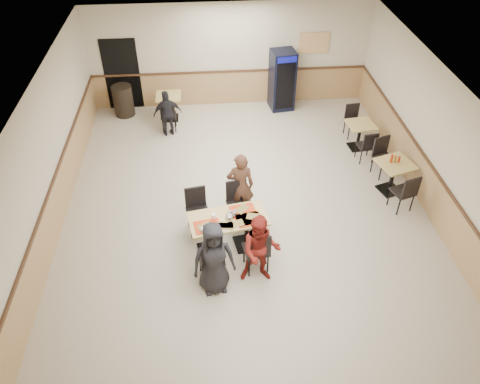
{
  "coord_description": "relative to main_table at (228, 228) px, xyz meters",
  "views": [
    {
      "loc": [
        -0.8,
        -7.74,
        6.93
      ],
      "look_at": [
        -0.18,
        -0.5,
        0.97
      ],
      "focal_mm": 35.0,
      "sensor_mm": 36.0,
      "label": 1
    }
  ],
  "objects": [
    {
      "name": "ground",
      "position": [
        0.46,
        1.08,
        -0.54
      ],
      "size": [
        10.0,
        10.0,
        0.0
      ],
      "primitive_type": "plane",
      "color": "beige",
      "rests_on": "ground"
    },
    {
      "name": "room_shell",
      "position": [
        2.23,
        3.62,
        0.04
      ],
      "size": [
        10.0,
        10.0,
        10.0
      ],
      "color": "silver",
      "rests_on": "ground"
    },
    {
      "name": "main_table",
      "position": [
        0.0,
        0.0,
        0.0
      ],
      "size": [
        1.63,
        1.01,
        0.81
      ],
      "rotation": [
        0.0,
        0.0,
        0.17
      ],
      "color": "black",
      "rests_on": "ground"
    },
    {
      "name": "main_chairs",
      "position": [
        -0.05,
        -0.01,
        -0.03
      ],
      "size": [
        1.63,
        1.98,
        1.03
      ],
      "rotation": [
        0.0,
        0.0,
        0.17
      ],
      "color": "black",
      "rests_on": "ground"
    },
    {
      "name": "diner_woman_left",
      "position": [
        -0.32,
        -0.99,
        0.24
      ],
      "size": [
        0.83,
        0.61,
        1.56
      ],
      "primitive_type": "imported",
      "rotation": [
        0.0,
        0.0,
        0.16
      ],
      "color": "black",
      "rests_on": "ground"
    },
    {
      "name": "diner_woman_right",
      "position": [
        0.53,
        -0.84,
        0.22
      ],
      "size": [
        0.77,
        0.62,
        1.51
      ],
      "primitive_type": "imported",
      "rotation": [
        0.0,
        0.0,
        -0.07
      ],
      "color": "maroon",
      "rests_on": "ground"
    },
    {
      "name": "diner_man_opposite",
      "position": [
        0.32,
        0.99,
        0.25
      ],
      "size": [
        0.58,
        0.39,
        1.59
      ],
      "primitive_type": "imported",
      "rotation": [
        0.0,
        0.0,
        3.13
      ],
      "color": "#513222",
      "rests_on": "ground"
    },
    {
      "name": "lone_diner",
      "position": [
        -1.33,
        4.44,
        0.11
      ],
      "size": [
        0.81,
        0.48,
        1.29
      ],
      "primitive_type": "imported",
      "rotation": [
        0.0,
        0.0,
        3.37
      ],
      "color": "black",
      "rests_on": "ground"
    },
    {
      "name": "tabletop_clutter",
      "position": [
        0.07,
        -0.07,
        0.29
      ],
      "size": [
        1.35,
        0.82,
        0.12
      ],
      "rotation": [
        0.0,
        0.0,
        0.17
      ],
      "color": "red",
      "rests_on": "main_table"
    },
    {
      "name": "side_table_near",
      "position": [
        3.87,
        1.53,
        -0.02
      ],
      "size": [
        0.91,
        0.91,
        0.78
      ],
      "rotation": [
        0.0,
        0.0,
        0.3
      ],
      "color": "black",
      "rests_on": "ground"
    },
    {
      "name": "side_table_near_chair_south",
      "position": [
        3.87,
        0.9,
        -0.05
      ],
      "size": [
        0.57,
        0.57,
        0.99
      ],
      "primitive_type": null,
      "rotation": [
        0.0,
        0.0,
        3.44
      ],
      "color": "black",
      "rests_on": "ground"
    },
    {
      "name": "side_table_near_chair_north",
      "position": [
        3.87,
        2.15,
        -0.05
      ],
      "size": [
        0.57,
        0.57,
        0.99
      ],
      "primitive_type": null,
      "rotation": [
        0.0,
        0.0,
        0.3
      ],
      "color": "black",
      "rests_on": "ground"
    },
    {
      "name": "side_table_far",
      "position": [
        3.62,
        3.36,
        -0.07
      ],
      "size": [
        0.74,
        0.74,
        0.71
      ],
      "rotation": [
        0.0,
        0.0,
        0.11
      ],
      "color": "black",
      "rests_on": "ground"
    },
    {
      "name": "side_table_far_chair_south",
      "position": [
        3.62,
        2.78,
        -0.09
      ],
      "size": [
        0.46,
        0.46,
        0.91
      ],
      "primitive_type": null,
      "rotation": [
        0.0,
        0.0,
        3.25
      ],
      "color": "black",
      "rests_on": "ground"
    },
    {
      "name": "side_table_far_chair_north",
      "position": [
        3.62,
        3.93,
        -0.09
      ],
      "size": [
        0.46,
        0.46,
        0.91
      ],
      "primitive_type": null,
      "rotation": [
        0.0,
        0.0,
        0.11
      ],
      "color": "black",
      "rests_on": "ground"
    },
    {
      "name": "condiment_caddy",
      "position": [
        3.84,
        1.58,
        0.33
      ],
      "size": [
        0.23,
        0.06,
        0.2
      ],
      "color": "#B12B0C",
      "rests_on": "side_table_near"
    },
    {
      "name": "back_table",
      "position": [
        -1.33,
        5.28,
        -0.05
      ],
      "size": [
        0.69,
        0.69,
        0.74
      ],
      "rotation": [
        0.0,
        0.0,
        0.01
      ],
      "color": "black",
      "rests_on": "ground"
    },
    {
      "name": "back_table_chair_lone",
      "position": [
        -1.33,
        4.69,
        -0.07
      ],
      "size": [
        0.44,
        0.44,
        0.94
      ],
      "primitive_type": null,
      "rotation": [
        0.0,
        0.0,
        3.15
      ],
      "color": "black",
      "rests_on": "ground"
    },
    {
      "name": "pepsi_cooler",
      "position": [
        1.94,
        5.67,
        0.33
      ],
      "size": [
        0.74,
        0.75,
        1.74
      ],
      "rotation": [
        0.0,
        0.0,
        0.14
      ],
      "color": "black",
      "rests_on": "ground"
    },
    {
      "name": "trash_bin",
      "position": [
        -2.66,
        5.63,
        -0.09
      ],
      "size": [
        0.57,
        0.57,
        0.9
      ],
      "primitive_type": "cylinder",
      "color": "black",
      "rests_on": "ground"
    }
  ]
}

